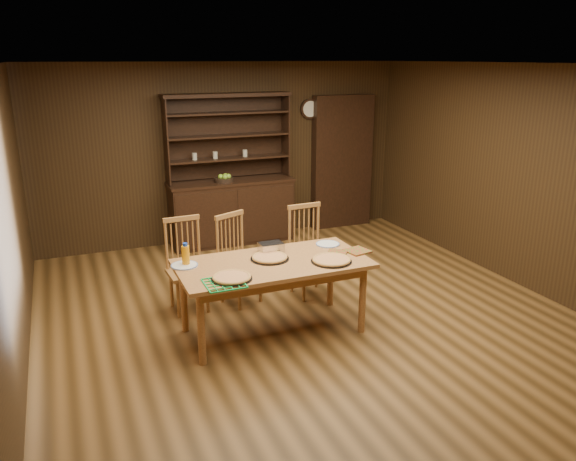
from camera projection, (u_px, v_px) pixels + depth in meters
name	position (u px, v px, depth m)	size (l,w,h in m)	color
floor	(308.00, 316.00, 6.02)	(6.00, 6.00, 0.00)	brown
room_shell	(310.00, 171.00, 5.55)	(6.00, 6.00, 6.00)	silver
china_hutch	(231.00, 203.00, 8.27)	(1.84, 0.52, 2.17)	black
doorway	(342.00, 162.00, 8.96)	(1.00, 0.18, 2.10)	black
wall_clock	(310.00, 109.00, 8.56)	(0.30, 0.05, 0.30)	black
dining_table	(273.00, 270.00, 5.50)	(1.86, 0.93, 0.75)	#B27F3E
chair_left	(186.00, 261.00, 6.08)	(0.44, 0.42, 1.02)	#A66F39
chair_center	(236.00, 256.00, 6.27)	(0.54, 0.53, 1.02)	#A66F39
chair_right	(308.00, 247.00, 6.48)	(0.45, 0.43, 1.05)	#A66F39
pizza_left	(232.00, 277.00, 5.04)	(0.37, 0.37, 0.04)	black
pizza_right	(331.00, 260.00, 5.47)	(0.40, 0.40, 0.04)	black
pizza_center	(270.00, 258.00, 5.54)	(0.38, 0.38, 0.04)	black
cooling_rack	(224.00, 283.00, 4.94)	(0.33, 0.33, 0.02)	green
plate_left	(184.00, 265.00, 5.35)	(0.26, 0.26, 0.02)	silver
plate_right	(328.00, 244.00, 5.96)	(0.25, 0.25, 0.02)	silver
foil_dish	(271.00, 247.00, 5.74)	(0.24, 0.17, 0.10)	white
juice_bottle	(186.00, 255.00, 5.35)	(0.07, 0.07, 0.22)	orange
pot_holder_a	(357.00, 251.00, 5.75)	(0.22, 0.22, 0.02)	#B5141E
pot_holder_b	(337.00, 253.00, 5.70)	(0.19, 0.19, 0.01)	#B5141E
fruit_bowl	(224.00, 179.00, 8.06)	(0.29, 0.29, 0.12)	black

